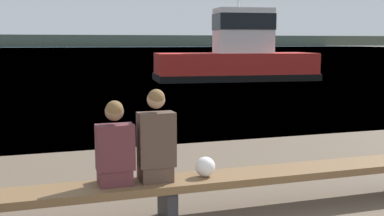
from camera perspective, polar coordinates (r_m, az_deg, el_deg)
The scene contains 7 objects.
water_surface at distance 128.77m, azimuth -17.32°, elevation 6.68°, with size 240.00×240.00×0.00m, color #426B8E.
far_shoreline at distance 190.08m, azimuth -17.67°, elevation 7.61°, with size 600.00×12.00×4.38m, color #424738.
bench_main at distance 5.37m, azimuth -2.94°, elevation -9.33°, with size 7.19×0.52×0.46m.
person_left at distance 5.13m, azimuth -9.13°, elevation -4.77°, with size 0.39×0.35×0.91m.
person_right at distance 5.21m, azimuth -4.28°, elevation -3.96°, with size 0.39×0.35×1.01m.
shopping_bag at distance 5.44m, azimuth 1.58°, elevation -6.98°, with size 0.23×0.19×0.23m.
tugboat_red at distance 24.79m, azimuth 5.40°, elevation 5.96°, with size 8.49×3.85×5.81m.
Camera 1 is at (-2.19, -2.08, 1.97)m, focal length 45.00 mm.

